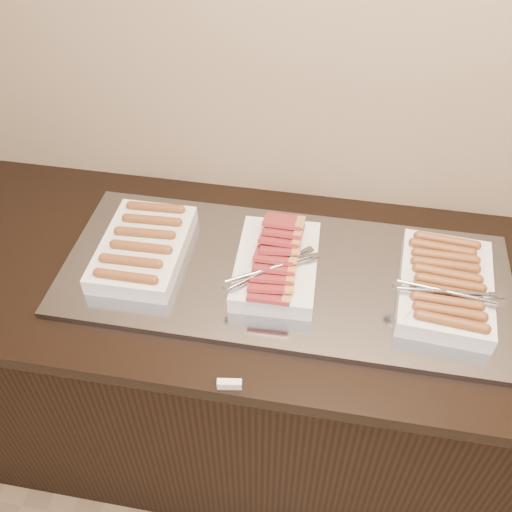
% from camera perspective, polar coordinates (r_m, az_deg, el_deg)
% --- Properties ---
extents(counter, '(2.06, 0.76, 0.90)m').
position_cam_1_polar(counter, '(1.90, 2.42, -11.43)').
color(counter, black).
rests_on(counter, ground).
extents(warming_tray, '(1.20, 0.50, 0.02)m').
position_cam_1_polar(warming_tray, '(1.54, 2.88, -1.94)').
color(warming_tray, gray).
rests_on(warming_tray, counter).
extents(dish_left, '(0.23, 0.34, 0.07)m').
position_cam_1_polar(dish_left, '(1.59, -11.20, 0.88)').
color(dish_left, white).
rests_on(dish_left, warming_tray).
extents(dish_center, '(0.25, 0.34, 0.09)m').
position_cam_1_polar(dish_center, '(1.51, 2.01, -0.77)').
color(dish_center, white).
rests_on(dish_center, warming_tray).
extents(dish_right, '(0.27, 0.36, 0.08)m').
position_cam_1_polar(dish_right, '(1.53, 18.43, -2.80)').
color(dish_right, white).
rests_on(dish_right, warming_tray).
extents(label_holder, '(0.06, 0.03, 0.02)m').
position_cam_1_polar(label_holder, '(1.33, -2.67, -12.68)').
color(label_holder, white).
rests_on(label_holder, counter).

